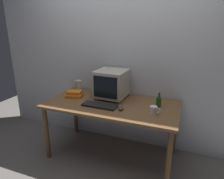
{
  "coord_description": "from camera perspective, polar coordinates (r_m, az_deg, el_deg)",
  "views": [
    {
      "loc": [
        0.85,
        -2.18,
        1.68
      ],
      "look_at": [
        0.0,
        0.0,
        0.92
      ],
      "focal_mm": 32.78,
      "sensor_mm": 36.0,
      "label": 1
    }
  ],
  "objects": [
    {
      "name": "ground_plane",
      "position": [
        2.88,
        0.0,
        -17.61
      ],
      "size": [
        6.0,
        6.0,
        0.0
      ],
      "primitive_type": "plane",
      "color": "slate"
    },
    {
      "name": "computer_mouse",
      "position": [
        2.34,
        2.47,
        -5.27
      ],
      "size": [
        0.08,
        0.11,
        0.04
      ],
      "primitive_type": "ellipsoid",
      "rotation": [
        0.0,
        0.0,
        0.2
      ],
      "color": "#3F3F47",
      "rests_on": "desk"
    },
    {
      "name": "mug",
      "position": [
        2.26,
        11.57,
        -5.69
      ],
      "size": [
        0.12,
        0.08,
        0.09
      ],
      "color": "white",
      "rests_on": "desk"
    },
    {
      "name": "book_stack",
      "position": [
        2.78,
        -10.43,
        -1.28
      ],
      "size": [
        0.24,
        0.2,
        0.08
      ],
      "color": "orange",
      "rests_on": "desk"
    },
    {
      "name": "desk",
      "position": [
        2.55,
        0.0,
        -5.6
      ],
      "size": [
        1.62,
        0.82,
        0.74
      ],
      "color": "brown",
      "rests_on": "ground"
    },
    {
      "name": "crt_monitor",
      "position": [
        2.64,
        -0.16,
        1.6
      ],
      "size": [
        0.39,
        0.4,
        0.37
      ],
      "color": "#B2AD9E",
      "rests_on": "desk"
    },
    {
      "name": "bottle_tall",
      "position": [
        2.89,
        -4.73,
        1.41
      ],
      "size": [
        0.09,
        0.09,
        0.32
      ],
      "color": "#472314",
      "rests_on": "desk"
    },
    {
      "name": "back_wall",
      "position": [
        2.81,
        3.52,
        9.28
      ],
      "size": [
        4.0,
        0.08,
        2.5
      ],
      "primitive_type": "cube",
      "color": "silver",
      "rests_on": "ground"
    },
    {
      "name": "keyboard",
      "position": [
        2.43,
        -3.5,
        -4.46
      ],
      "size": [
        0.42,
        0.16,
        0.02
      ],
      "primitive_type": "cube",
      "rotation": [
        0.0,
        0.0,
        -0.02
      ],
      "color": "black",
      "rests_on": "desk"
    },
    {
      "name": "metal_canister",
      "position": [
        3.02,
        -9.35,
        1.12
      ],
      "size": [
        0.09,
        0.09,
        0.15
      ],
      "primitive_type": "cylinder",
      "color": "#B7B2A8",
      "rests_on": "desk"
    },
    {
      "name": "bottle_short",
      "position": [
        2.46,
        12.9,
        -3.26
      ],
      "size": [
        0.06,
        0.06,
        0.18
      ],
      "color": "#1E4C23",
      "rests_on": "desk"
    }
  ]
}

